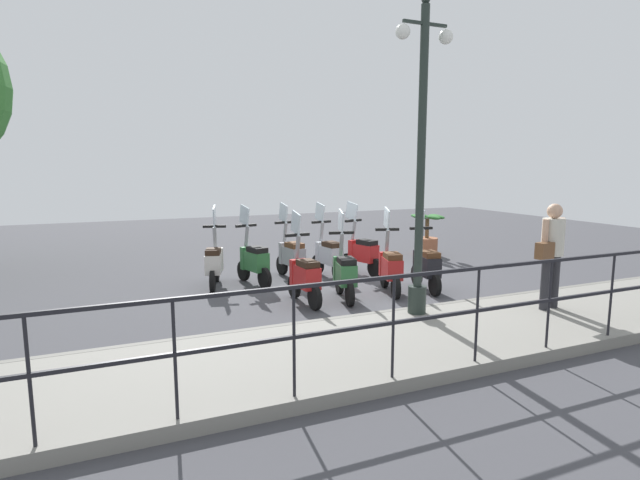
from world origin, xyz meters
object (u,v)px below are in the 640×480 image
object	(u,v)px
potted_palm	(427,238)
scooter_near_0	(426,265)
scooter_far_0	(362,252)
scooter_far_4	(214,262)
scooter_near_1	(390,267)
scooter_far_2	(291,255)
pedestrian_with_bag	(552,248)
scooter_near_2	(345,272)
lamp_post_near	(421,179)
scooter_far_1	(328,254)
scooter_near_3	(304,275)
scooter_far_3	(254,260)

from	to	relation	value
potted_palm	scooter_near_0	bearing A→B (deg)	144.41
scooter_near_0	scooter_far_0	xyz separation A→B (m)	(1.68, 0.44, 0.00)
potted_palm	scooter_far_4	size ratio (longest dim) A/B	0.69
potted_palm	scooter_near_1	size ratio (longest dim) A/B	0.69
scooter_far_0	scooter_far_2	xyz separation A→B (m)	(0.25, 1.50, 0.00)
pedestrian_with_bag	scooter_far_0	world-z (taller)	pedestrian_with_bag
scooter_near_2	scooter_far_4	distance (m)	2.59
lamp_post_near	scooter_near_2	xyz separation A→B (m)	(1.56, 0.42, -1.63)
scooter_near_0	scooter_far_1	xyz separation A→B (m)	(1.72, 1.20, 0.00)
scooter_far_1	scooter_near_3	bearing A→B (deg)	137.15
scooter_far_1	scooter_far_4	distance (m)	2.33
scooter_far_3	lamp_post_near	bearing A→B (deg)	-167.97
scooter_far_4	scooter_far_2	bearing A→B (deg)	-69.24
scooter_far_3	scooter_far_4	distance (m)	0.75
scooter_far_0	scooter_near_1	bearing A→B (deg)	154.75
potted_palm	scooter_near_0	size ratio (longest dim) A/B	0.69
lamp_post_near	scooter_far_1	bearing A→B (deg)	-0.71
lamp_post_near	pedestrian_with_bag	size ratio (longest dim) A/B	2.78
potted_palm	scooter_far_1	size ratio (longest dim) A/B	0.69
pedestrian_with_bag	scooter_far_0	bearing A→B (deg)	7.75
lamp_post_near	scooter_near_2	distance (m)	2.29
scooter_near_2	scooter_far_1	world-z (taller)	same
scooter_near_2	potted_palm	bearing A→B (deg)	-38.07
scooter_far_2	scooter_far_4	distance (m)	1.60
lamp_post_near	scooter_far_3	bearing A→B (deg)	25.43
pedestrian_with_bag	scooter_near_3	bearing A→B (deg)	45.49
scooter_near_2	scooter_near_3	bearing A→B (deg)	99.94
lamp_post_near	scooter_near_2	world-z (taller)	lamp_post_near
scooter_near_1	scooter_near_3	xyz separation A→B (m)	(-0.03, 1.69, 0.00)
scooter_near_0	scooter_near_1	world-z (taller)	same
scooter_near_2	scooter_far_2	world-z (taller)	same
scooter_near_2	scooter_near_0	bearing A→B (deg)	-77.17
scooter_far_4	scooter_far_0	bearing A→B (deg)	-75.81
scooter_near_1	scooter_far_4	distance (m)	3.31
scooter_near_1	scooter_near_3	world-z (taller)	same
scooter_near_1	scooter_far_3	xyz separation A→B (m)	(1.60, 2.09, 0.00)
potted_palm	scooter_far_0	size ratio (longest dim) A/B	0.69
scooter_far_1	lamp_post_near	bearing A→B (deg)	172.14
potted_palm	scooter_far_3	xyz separation A→B (m)	(-1.36, 4.98, 0.04)
scooter_near_1	scooter_far_4	xyz separation A→B (m)	(1.72, 2.83, 0.00)
scooter_far_0	scooter_far_3	world-z (taller)	same
pedestrian_with_bag	potted_palm	size ratio (longest dim) A/B	1.50
lamp_post_near	scooter_far_2	world-z (taller)	lamp_post_near
scooter_near_1	lamp_post_near	bearing A→B (deg)	178.51
lamp_post_near	scooter_far_1	size ratio (longest dim) A/B	2.87
scooter_far_0	potted_palm	bearing A→B (deg)	-77.92
scooter_far_1	scooter_far_3	bearing A→B (deg)	83.08
scooter_near_2	scooter_near_3	distance (m)	0.73
scooter_near_3	scooter_far_3	distance (m)	1.69
lamp_post_near	scooter_far_0	distance (m)	3.69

